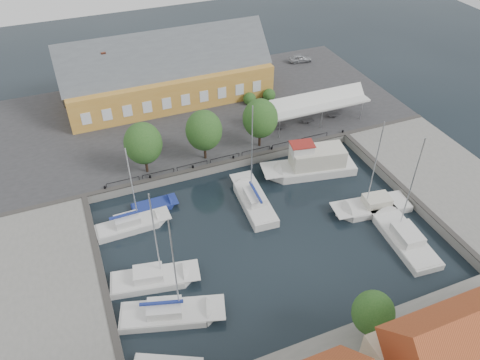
{
  "coord_description": "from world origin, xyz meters",
  "views": [
    {
      "loc": [
        -15.07,
        -31.29,
        33.5
      ],
      "look_at": [
        0.0,
        6.0,
        1.5
      ],
      "focal_mm": 35.0,
      "sensor_mm": 36.0,
      "label": 1
    }
  ],
  "objects_px": {
    "center_sailboat": "(254,202)",
    "east_boat_b": "(373,207)",
    "east_boat_c": "(403,238)",
    "car_red": "(145,143)",
    "trawler": "(312,165)",
    "west_boat_d": "(170,315)",
    "launch_nw": "(154,207)",
    "car_silver": "(300,58)",
    "tent_canopy": "(316,104)",
    "warehouse": "(163,75)",
    "west_boat_c": "(153,280)",
    "west_boat_a": "(132,226)"
  },
  "relations": [
    {
      "from": "trawler",
      "to": "warehouse",
      "type": "bearing_deg",
      "value": 117.53
    },
    {
      "from": "east_boat_b",
      "to": "east_boat_c",
      "type": "xyz_separation_m",
      "value": [
        0.15,
        -5.0,
        -0.0
      ]
    },
    {
      "from": "trawler",
      "to": "center_sailboat",
      "type": "bearing_deg",
      "value": -162.32
    },
    {
      "from": "west_boat_c",
      "to": "car_red",
      "type": "bearing_deg",
      "value": 78.71
    },
    {
      "from": "east_boat_b",
      "to": "center_sailboat",
      "type": "bearing_deg",
      "value": 154.48
    },
    {
      "from": "car_red",
      "to": "trawler",
      "type": "distance_m",
      "value": 20.37
    },
    {
      "from": "car_red",
      "to": "trawler",
      "type": "xyz_separation_m",
      "value": [
        17.19,
        -10.91,
        -0.65
      ]
    },
    {
      "from": "tent_canopy",
      "to": "trawler",
      "type": "relative_size",
      "value": 1.23
    },
    {
      "from": "center_sailboat",
      "to": "east_boat_c",
      "type": "relative_size",
      "value": 1.01
    },
    {
      "from": "west_boat_d",
      "to": "east_boat_c",
      "type": "bearing_deg",
      "value": -0.02
    },
    {
      "from": "warehouse",
      "to": "west_boat_a",
      "type": "distance_m",
      "value": 26.05
    },
    {
      "from": "west_boat_c",
      "to": "launch_nw",
      "type": "distance_m",
      "value": 10.17
    },
    {
      "from": "warehouse",
      "to": "car_red",
      "type": "xyz_separation_m",
      "value": [
        -5.53,
        -11.46,
        -2.77
      ]
    },
    {
      "from": "warehouse",
      "to": "west_boat_d",
      "type": "bearing_deg",
      "value": -104.35
    },
    {
      "from": "east_boat_b",
      "to": "west_boat_a",
      "type": "height_order",
      "value": "east_boat_b"
    },
    {
      "from": "car_silver",
      "to": "east_boat_c",
      "type": "xyz_separation_m",
      "value": [
        -8.9,
        -38.9,
        -1.38
      ]
    },
    {
      "from": "east_boat_c",
      "to": "launch_nw",
      "type": "relative_size",
      "value": 2.44
    },
    {
      "from": "center_sailboat",
      "to": "west_boat_c",
      "type": "xyz_separation_m",
      "value": [
        -12.6,
        -6.31,
        -0.1
      ]
    },
    {
      "from": "car_silver",
      "to": "east_boat_c",
      "type": "bearing_deg",
      "value": 176.92
    },
    {
      "from": "center_sailboat",
      "to": "east_boat_c",
      "type": "distance_m",
      "value": 15.61
    },
    {
      "from": "trawler",
      "to": "west_boat_c",
      "type": "bearing_deg",
      "value": -156.88
    },
    {
      "from": "east_boat_b",
      "to": "west_boat_c",
      "type": "xyz_separation_m",
      "value": [
        -24.02,
        -0.85,
        0.0
      ]
    },
    {
      "from": "car_silver",
      "to": "east_boat_c",
      "type": "relative_size",
      "value": 0.31
    },
    {
      "from": "warehouse",
      "to": "west_boat_c",
      "type": "distance_m",
      "value": 33.08
    },
    {
      "from": "car_red",
      "to": "center_sailboat",
      "type": "relative_size",
      "value": 0.33
    },
    {
      "from": "east_boat_b",
      "to": "west_boat_d",
      "type": "xyz_separation_m",
      "value": [
        -23.6,
        -5.0,
        0.01
      ]
    },
    {
      "from": "car_silver",
      "to": "car_red",
      "type": "xyz_separation_m",
      "value": [
        -29.09,
        -14.8,
        0.03
      ]
    },
    {
      "from": "east_boat_b",
      "to": "west_boat_a",
      "type": "relative_size",
      "value": 1.13
    },
    {
      "from": "trawler",
      "to": "east_boat_b",
      "type": "height_order",
      "value": "east_boat_b"
    },
    {
      "from": "east_boat_b",
      "to": "car_red",
      "type": "bearing_deg",
      "value": 136.38
    },
    {
      "from": "center_sailboat",
      "to": "east_boat_b",
      "type": "xyz_separation_m",
      "value": [
        11.43,
        -5.46,
        -0.1
      ]
    },
    {
      "from": "tent_canopy",
      "to": "west_boat_d",
      "type": "xyz_separation_m",
      "value": [
        -25.69,
        -21.7,
        -3.41
      ]
    },
    {
      "from": "car_silver",
      "to": "west_boat_c",
      "type": "xyz_separation_m",
      "value": [
        -33.07,
        -34.75,
        -1.37
      ]
    },
    {
      "from": "west_boat_c",
      "to": "west_boat_d",
      "type": "xyz_separation_m",
      "value": [
        0.42,
        -4.14,
        0.01
      ]
    },
    {
      "from": "trawler",
      "to": "launch_nw",
      "type": "height_order",
      "value": "trawler"
    },
    {
      "from": "west_boat_a",
      "to": "west_boat_c",
      "type": "xyz_separation_m",
      "value": [
        0.35,
        -7.66,
        -0.01
      ]
    },
    {
      "from": "west_boat_c",
      "to": "west_boat_d",
      "type": "relative_size",
      "value": 0.92
    },
    {
      "from": "tent_canopy",
      "to": "west_boat_a",
      "type": "relative_size",
      "value": 1.37
    },
    {
      "from": "trawler",
      "to": "west_boat_a",
      "type": "relative_size",
      "value": 1.11
    },
    {
      "from": "car_red",
      "to": "launch_nw",
      "type": "relative_size",
      "value": 0.81
    },
    {
      "from": "car_red",
      "to": "west_boat_d",
      "type": "height_order",
      "value": "west_boat_d"
    },
    {
      "from": "tent_canopy",
      "to": "center_sailboat",
      "type": "relative_size",
      "value": 1.14
    },
    {
      "from": "center_sailboat",
      "to": "tent_canopy",
      "type": "bearing_deg",
      "value": 39.76
    },
    {
      "from": "tent_canopy",
      "to": "trawler",
      "type": "xyz_separation_m",
      "value": [
        -4.94,
        -8.51,
        -2.67
      ]
    },
    {
      "from": "trawler",
      "to": "east_boat_b",
      "type": "xyz_separation_m",
      "value": [
        2.85,
        -8.19,
        -0.76
      ]
    },
    {
      "from": "west_boat_c",
      "to": "west_boat_d",
      "type": "bearing_deg",
      "value": -84.21
    },
    {
      "from": "warehouse",
      "to": "launch_nw",
      "type": "height_order",
      "value": "warehouse"
    },
    {
      "from": "center_sailboat",
      "to": "west_boat_a",
      "type": "distance_m",
      "value": 13.02
    },
    {
      "from": "west_boat_c",
      "to": "launch_nw",
      "type": "xyz_separation_m",
      "value": [
        2.51,
        9.86,
        -0.17
      ]
    },
    {
      "from": "west_boat_d",
      "to": "launch_nw",
      "type": "bearing_deg",
      "value": 81.49
    }
  ]
}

